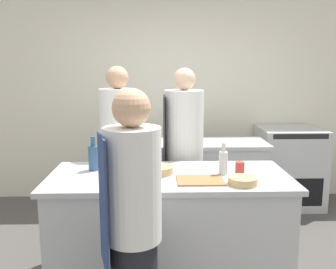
{
  "coord_description": "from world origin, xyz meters",
  "views": [
    {
      "loc": [
        -0.08,
        -2.77,
        1.74
      ],
      "look_at": [
        0.0,
        0.35,
        1.17
      ],
      "focal_mm": 40.0,
      "sensor_mm": 36.0,
      "label": 1
    }
  ],
  "objects": [
    {
      "name": "pass_counter",
      "position": [
        0.22,
        1.26,
        0.46
      ],
      "size": [
        1.78,
        0.59,
        0.92
      ],
      "color": "#B7BABC",
      "rests_on": "ground_plane"
    },
    {
      "name": "wall_back",
      "position": [
        0.0,
        2.13,
        1.4
      ],
      "size": [
        8.0,
        0.06,
        2.8
      ],
      "color": "silver",
      "rests_on": "ground_plane"
    },
    {
      "name": "chef_at_prep_near",
      "position": [
        -0.23,
        -0.73,
        0.82
      ],
      "size": [
        0.37,
        0.36,
        1.62
      ],
      "rotation": [
        0.0,
        0.0,
        1.83
      ],
      "color": "black",
      "rests_on": "ground_plane"
    },
    {
      "name": "bowl_mixing_large",
      "position": [
        0.51,
        -0.26,
        0.94
      ],
      "size": [
        0.21,
        0.21,
        0.05
      ],
      "color": "tan",
      "rests_on": "prep_counter"
    },
    {
      "name": "bottle_wine",
      "position": [
        -0.18,
        -0.19,
        0.99
      ],
      "size": [
        0.07,
        0.07,
        0.2
      ],
      "color": "black",
      "rests_on": "prep_counter"
    },
    {
      "name": "bowl_prep_small",
      "position": [
        -0.08,
        0.03,
        0.95
      ],
      "size": [
        0.23,
        0.23,
        0.06
      ],
      "color": "tan",
      "rests_on": "prep_counter"
    },
    {
      "name": "oven_range",
      "position": [
        1.56,
        1.74,
        0.49
      ],
      "size": [
        0.76,
        0.68,
        0.98
      ],
      "color": "#B7BABC",
      "rests_on": "ground_plane"
    },
    {
      "name": "chef_at_pass_far",
      "position": [
        0.16,
        0.69,
        0.86
      ],
      "size": [
        0.38,
        0.36,
        1.72
      ],
      "rotation": [
        0.0,
        0.0,
        1.57
      ],
      "color": "black",
      "rests_on": "ground_plane"
    },
    {
      "name": "prep_counter",
      "position": [
        0.0,
        0.0,
        0.46
      ],
      "size": [
        1.85,
        0.82,
        0.92
      ],
      "color": "#B7BABC",
      "rests_on": "ground_plane"
    },
    {
      "name": "cup",
      "position": [
        0.54,
        -0.0,
        0.97
      ],
      "size": [
        0.07,
        0.07,
        0.1
      ],
      "color": "#B2382D",
      "rests_on": "prep_counter"
    },
    {
      "name": "chef_at_stove",
      "position": [
        -0.45,
        0.67,
        0.88
      ],
      "size": [
        0.38,
        0.37,
        1.74
      ],
      "rotation": [
        0.0,
        0.0,
        -1.34
      ],
      "color": "black",
      "rests_on": "ground_plane"
    },
    {
      "name": "bottle_olive_oil",
      "position": [
        -0.6,
        0.14,
        1.03
      ],
      "size": [
        0.08,
        0.08,
        0.27
      ],
      "color": "#2D5175",
      "rests_on": "prep_counter"
    },
    {
      "name": "cutting_board",
      "position": [
        0.22,
        -0.17,
        0.92
      ],
      "size": [
        0.34,
        0.25,
        0.01
      ],
      "color": "olive",
      "rests_on": "prep_counter"
    },
    {
      "name": "bottle_vinegar",
      "position": [
        0.41,
        -0.01,
        1.02
      ],
      "size": [
        0.07,
        0.07,
        0.25
      ],
      "color": "silver",
      "rests_on": "prep_counter"
    }
  ]
}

